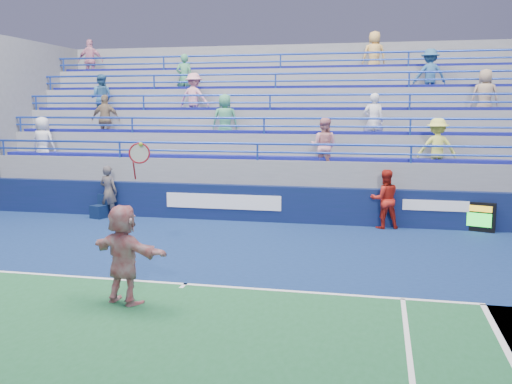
% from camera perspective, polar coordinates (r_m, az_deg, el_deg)
% --- Properties ---
extents(ground, '(120.00, 120.00, 0.00)m').
position_cam_1_polar(ground, '(11.29, -7.10, -9.23)').
color(ground, '#333538').
extents(sponsor_wall, '(18.00, 0.32, 1.10)m').
position_cam_1_polar(sponsor_wall, '(17.27, 0.01, -1.16)').
color(sponsor_wall, '#0A193A').
rests_on(sponsor_wall, ground).
extents(bleacher_stand, '(18.00, 5.60, 6.13)m').
position_cam_1_polar(bleacher_stand, '(20.82, 2.20, 3.21)').
color(bleacher_stand, slate).
rests_on(bleacher_stand, ground).
extents(serve_speed_board, '(1.19, 0.50, 0.84)m').
position_cam_1_polar(serve_speed_board, '(16.99, 20.84, -2.31)').
color(serve_speed_board, black).
rests_on(serve_speed_board, ground).
extents(judge_chair, '(0.52, 0.52, 0.74)m').
position_cam_1_polar(judge_chair, '(18.46, -15.41, -1.83)').
color(judge_chair, '#0B1937').
rests_on(judge_chair, ground).
extents(tennis_player, '(1.72, 1.04, 2.84)m').
position_cam_1_polar(tennis_player, '(10.22, -13.10, -6.07)').
color(tennis_player, silver).
rests_on(tennis_player, ground).
extents(line_judge, '(0.65, 0.48, 1.64)m').
position_cam_1_polar(line_judge, '(18.46, -14.54, 0.04)').
color(line_judge, '#131A34').
rests_on(line_judge, ground).
extents(ball_girl, '(0.96, 0.83, 1.70)m').
position_cam_1_polar(ball_girl, '(16.59, 12.75, -0.71)').
color(ball_girl, '#AB1D13').
rests_on(ball_girl, ground).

